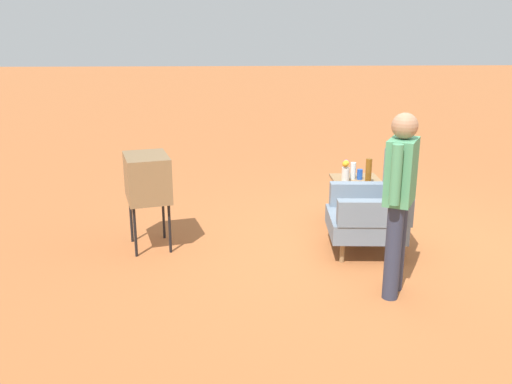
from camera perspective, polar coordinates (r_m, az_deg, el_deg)
The scene contains 9 objects.
ground_plane at distance 6.10m, azimuth 12.51°, elevation -6.02°, with size 60.00×60.00×0.00m, color #AD6033.
armchair at distance 5.90m, azimuth 12.29°, elevation -1.62°, with size 0.82×0.83×1.06m.
side_table at distance 6.66m, azimuth 10.33°, elevation 0.63°, with size 0.56×0.56×0.59m.
tv_on_stand at distance 5.94m, azimuth -11.18°, elevation 1.43°, with size 0.69×0.58×1.03m.
person_standing at distance 4.88m, azimuth 14.65°, elevation -0.21°, with size 0.52×0.36×1.64m.
bottle_short_clear at distance 6.61m, azimuth 10.03°, elevation 2.18°, with size 0.06×0.06×0.20m, color silver.
bottle_tall_amber at distance 6.41m, azimuth 11.58°, elevation 2.10°, with size 0.07×0.07×0.30m, color brown.
soda_can_blue at distance 6.62m, azimuth 10.71°, elevation 1.81°, with size 0.07×0.07×0.12m, color blue.
flower_vase at distance 6.43m, azimuth 9.28°, elevation 2.25°, with size 0.15×0.10×0.27m.
Camera 1 is at (5.42, -1.57, 2.31)m, focal length 38.59 mm.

